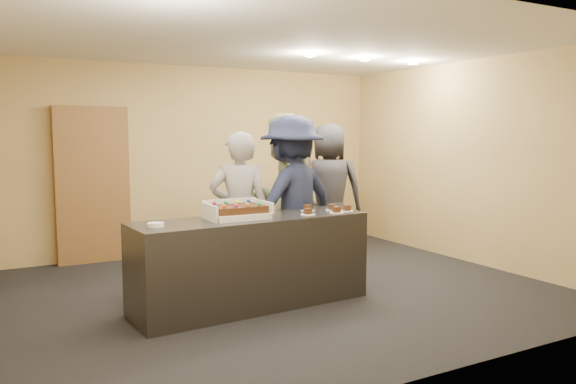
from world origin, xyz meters
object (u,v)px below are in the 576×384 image
Objects in this scene: person_server_grey at (240,214)px; person_brown_extra at (300,198)px; serving_counter at (252,262)px; plate_stack at (156,225)px; person_dark_suit at (330,190)px; sheet_cake at (237,209)px; cake_box at (237,214)px; person_sage_man at (282,197)px; storage_cabinet at (93,185)px; person_navy_man at (292,201)px.

person_server_grey is 0.99× the size of person_brown_extra.
person_brown_extra is (1.29, 1.28, 0.44)m from serving_counter.
person_brown_extra is at bearing 30.96° from plate_stack.
person_dark_suit is (1.91, 1.52, 0.49)m from serving_counter.
sheet_cake reaches higher than serving_counter.
person_sage_man is (0.91, 0.76, 0.04)m from cake_box.
storage_cabinet is 2.88m from plate_stack.
person_server_grey is 0.91× the size of person_navy_man.
plate_stack is at bearing 0.59° from person_sage_man.
serving_counter is 1.35× the size of person_brown_extra.
person_navy_man is at bearing 19.64° from plate_stack.
person_server_grey is at bearing 58.16° from person_dark_suit.
sheet_cake is (-0.15, 0.00, 0.55)m from serving_counter.
person_dark_suit is (2.06, 1.52, -0.06)m from sheet_cake.
plate_stack is at bearing -172.12° from cake_box.
person_dark_suit is at bearing 29.02° from plate_stack.
storage_cabinet is 1.08× the size of person_navy_man.
storage_cabinet is 3.21m from person_dark_suit.
person_server_grey is 2.13m from person_dark_suit.
person_navy_man is (1.75, 0.63, 0.05)m from plate_stack.
serving_counter is at bearing 5.42° from plate_stack.
serving_counter is 4.70× the size of sheet_cake.
serving_counter is at bearing 104.74° from person_server_grey.
serving_counter is at bearing 19.82° from person_sage_man.
person_navy_man is (1.80, -2.26, -0.08)m from storage_cabinet.
serving_counter is 0.52m from cake_box.
person_dark_suit is at bearing 152.84° from person_brown_extra.
sheet_cake is at bearing -90.81° from cake_box.
person_dark_suit reaches higher than sheet_cake.
cake_box is at bearing 89.19° from sheet_cake.
person_dark_suit reaches higher than plate_stack.
person_navy_man reaches higher than person_brown_extra.
person_dark_suit is at bearing -173.71° from person_sage_man.
person_server_grey is 0.89× the size of person_sage_man.
sheet_cake is at bearing 14.65° from person_sage_man.
person_server_grey is at bearing 63.72° from sheet_cake.
sheet_cake is 1.93m from person_brown_extra.
storage_cabinet reaches higher than person_brown_extra.
person_brown_extra is at bearing 41.44° from sheet_cake.
storage_cabinet is at bearing -81.34° from person_brown_extra.
person_server_grey is 0.70m from person_navy_man.
storage_cabinet is at bearing 107.73° from cake_box.
person_server_grey is at bearing 27.15° from plate_stack.
person_navy_man is (0.69, 0.08, 0.09)m from person_server_grey.
sheet_cake is 3.44× the size of plate_stack.
storage_cabinet is 2.91m from cake_box.
cake_box is 2.55m from person_dark_suit.
cake_box is 4.05× the size of plate_stack.
person_dark_suit is at bearing 34.98° from serving_counter.
person_server_grey is (1.06, 0.54, -0.04)m from plate_stack.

